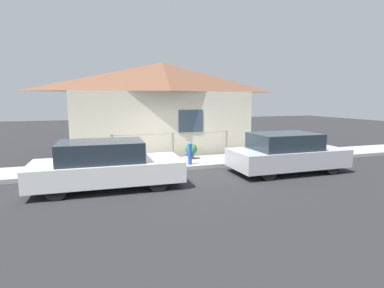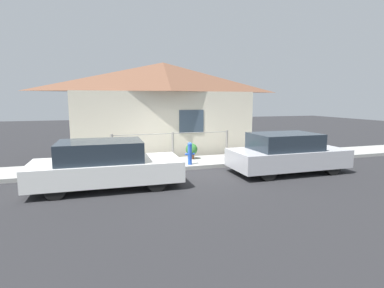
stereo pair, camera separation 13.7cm
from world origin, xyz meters
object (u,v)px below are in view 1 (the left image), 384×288
Objects in this scene: car_right at (287,153)px; car_left at (106,165)px; fire_hydrant at (190,153)px; potted_plant_near_hydrant at (191,150)px.

car_left is at bearing -179.86° from car_right.
car_right is at bearing -28.34° from fire_hydrant.
fire_hydrant is at bearing 151.81° from car_right.
car_left is 6.04m from car_right.
car_right is 3.42m from fire_hydrant.
car_left is 5.09× the size of fire_hydrant.
car_left is at bearing -151.81° from fire_hydrant.
car_right reaches higher than car_left.
fire_hydrant is 1.30× the size of potted_plant_near_hydrant.
car_left is 3.44m from fire_hydrant.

